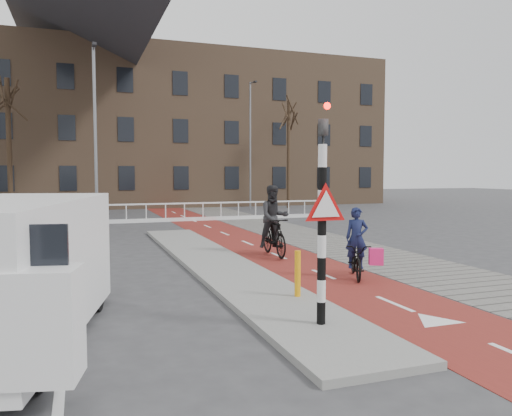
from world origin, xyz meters
name	(u,v)px	position (x,y,z in m)	size (l,w,h in m)	color
ground	(303,299)	(0.00, 0.00, 0.00)	(120.00, 120.00, 0.00)	#38383A
bike_lane	(232,236)	(1.50, 10.00, 0.01)	(2.50, 60.00, 0.01)	maroon
sidewalk	(295,234)	(4.30, 10.00, 0.01)	(3.00, 60.00, 0.01)	slate
curb_island	(218,264)	(-0.70, 4.00, 0.06)	(1.80, 16.00, 0.12)	gray
traffic_signal	(323,208)	(-0.60, -2.02, 1.99)	(0.80, 0.80, 3.68)	black
bollard	(298,274)	(-0.22, -0.23, 0.57)	(0.12, 0.12, 0.91)	#F0A00D
cyclist_near	(357,255)	(2.07, 1.35, 0.58)	(1.16, 1.70, 1.71)	black
cyclist_far	(274,227)	(1.35, 4.99, 0.91)	(0.97, 2.07, 2.17)	black
van	(9,269)	(-5.23, -1.03, 1.13)	(3.09, 5.33, 2.15)	white
railing	(63,219)	(-5.00, 17.00, 0.31)	(28.00, 0.10, 0.99)	silver
townhouse_row	(94,105)	(-3.00, 32.00, 7.81)	(46.00, 10.00, 15.90)	#7F6047
tree_mid	(9,148)	(-8.05, 23.44, 4.04)	(0.29, 0.29, 8.07)	black
tree_right	(289,155)	(10.27, 24.64, 3.89)	(0.24, 0.24, 7.79)	black
streetlight_near	(96,144)	(-3.60, 11.15, 3.66)	(0.12, 0.12, 7.33)	slate
streetlight_right	(250,147)	(6.84, 23.27, 4.35)	(0.12, 0.12, 8.70)	slate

